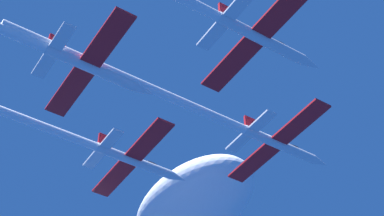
# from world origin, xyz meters

# --- Properties ---
(jet_lead) EXTENTS (20.34, 50.67, 3.37)m
(jet_lead) POSITION_xyz_m (-0.31, -11.27, 0.85)
(jet_lead) COLOR white
(jet_left_wing) EXTENTS (20.34, 60.79, 3.37)m
(jet_left_wing) POSITION_xyz_m (-14.65, -31.52, 0.59)
(jet_left_wing) COLOR white
(cloud_puffy) EXTENTS (42.85, 23.57, 15.00)m
(cloud_puffy) POSITION_xyz_m (-64.10, 27.01, 36.19)
(cloud_puffy) COLOR white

